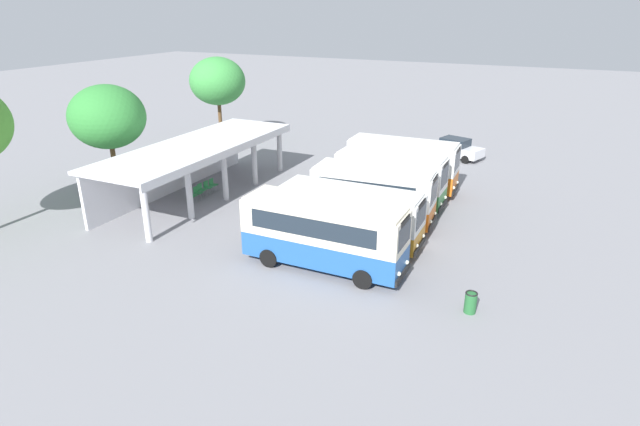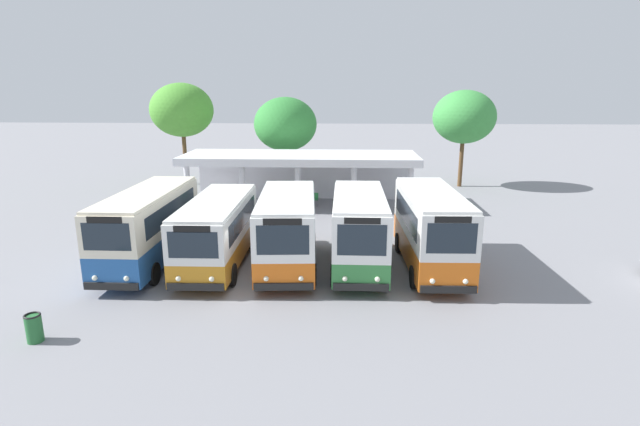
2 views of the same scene
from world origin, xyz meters
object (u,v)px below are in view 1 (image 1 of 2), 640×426
Objects in this scene: city_bus_nearest_orange at (324,232)px; city_bus_middle_cream at (374,193)px; waiting_chair_middle_seat at (201,189)px; city_bus_fourth_amber at (391,177)px; city_bus_fifth_blue at (403,163)px; parked_car_flank at (456,148)px; litter_bin_apron at (471,302)px; waiting_chair_end_by_column at (191,195)px; waiting_chair_fifth_seat at (213,184)px; city_bus_second_in_row at (350,213)px; waiting_chair_second_from_end at (197,192)px; waiting_chair_fourth_seat at (207,186)px.

city_bus_middle_cream is at bearing -1.93° from city_bus_nearest_orange.
city_bus_fourth_amber is at bearing -72.19° from waiting_chair_middle_seat.
city_bus_fifth_blue is 1.65× the size of parked_car_flank.
litter_bin_apron is at bearing -146.40° from city_bus_fourth_amber.
waiting_chair_end_by_column and waiting_chair_fifth_seat have the same top height.
litter_bin_apron is at bearing -112.74° from waiting_chair_fifth_seat.
waiting_chair_end_by_column is at bearing 143.47° from parked_car_flank.
city_bus_second_in_row is 3.05m from city_bus_middle_cream.
city_bus_second_in_row is at bearing -96.49° from waiting_chair_end_by_column.
city_bus_nearest_orange is at bearing 178.76° from city_bus_fourth_amber.
waiting_chair_middle_seat is (2.42, 11.30, -1.12)m from city_bus_second_in_row.
litter_bin_apron is (-7.05, -6.70, -1.32)m from city_bus_middle_cream.
city_bus_middle_cream is 11.46m from waiting_chair_fifth_seat.
waiting_chair_fourth_seat is at bearing 4.19° from waiting_chair_second_from_end.
waiting_chair_middle_seat is at bearing 93.13° from city_bus_middle_cream.
city_bus_fifth_blue reaches higher than waiting_chair_fourth_seat.
waiting_chair_middle_seat is (-6.71, 11.23, -1.33)m from city_bus_fifth_blue.
city_bus_middle_cream is at bearing -2.47° from city_bus_second_in_row.
waiting_chair_middle_seat is at bearing 107.81° from city_bus_fourth_amber.
city_bus_fourth_amber reaches higher than city_bus_middle_cream.
waiting_chair_end_by_column is at bearing -177.95° from waiting_chair_fifth_seat.
litter_bin_apron is (-4.00, -6.83, -1.19)m from city_bus_second_in_row.
waiting_chair_fifth_seat is (1.15, -0.05, 0.00)m from waiting_chair_middle_seat.
city_bus_middle_cream is 11.51m from waiting_chair_middle_seat.
litter_bin_apron is (-5.85, -17.99, -0.07)m from waiting_chair_second_from_end.
city_bus_fifth_blue is (6.09, 0.20, 0.08)m from city_bus_middle_cream.
parked_car_flank reaches higher than waiting_chair_fifth_seat.
waiting_chair_second_from_end is at bearing 96.07° from city_bus_middle_cream.
city_bus_fourth_amber is (6.09, -0.12, 0.15)m from city_bus_second_in_row.
city_bus_second_in_row is 8.00m from litter_bin_apron.
waiting_chair_end_by_column is (-4.82, 11.29, -1.27)m from city_bus_fourth_amber.
city_bus_fourth_amber is 11.85m from waiting_chair_fourth_seat.
parked_car_flank is 23.10m from litter_bin_apron.
city_bus_fourth_amber is (3.04, 0.01, 0.02)m from city_bus_middle_cream.
litter_bin_apron is at bearing -106.33° from waiting_chair_end_by_column.
city_bus_middle_cream is 3.04m from city_bus_fourth_amber.
city_bus_fourth_amber is at bearing 173.23° from parked_car_flank.
city_bus_nearest_orange is 12.18m from waiting_chair_second_from_end.
waiting_chair_middle_seat is at bearing 177.58° from waiting_chair_fifth_seat.
waiting_chair_second_from_end is 0.59m from waiting_chair_middle_seat.
waiting_chair_second_from_end is at bearing 123.31° from city_bus_fifth_blue.
waiting_chair_middle_seat is 0.96× the size of litter_bin_apron.
waiting_chair_second_from_end is 1.00× the size of waiting_chair_fifth_seat.
city_bus_second_in_row is 8.60× the size of waiting_chair_end_by_column.
parked_car_flank is (9.36, -1.66, -1.02)m from city_bus_fifth_blue.
city_bus_middle_cream is 9.81m from litter_bin_apron.
waiting_chair_fourth_seat is at bearing 75.08° from city_bus_second_in_row.
city_bus_fourth_amber is 12.06m from waiting_chair_middle_seat.
city_bus_second_in_row is at bearing -1.39° from city_bus_nearest_orange.
city_bus_second_in_row is at bearing 178.84° from city_bus_fourth_amber.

